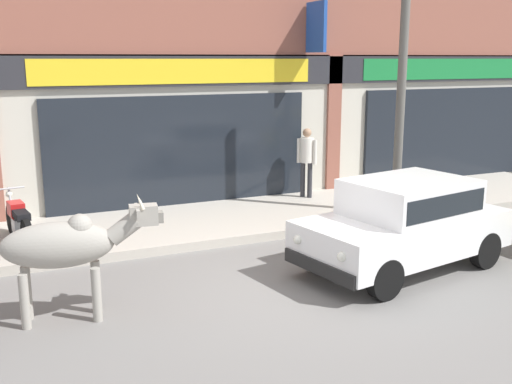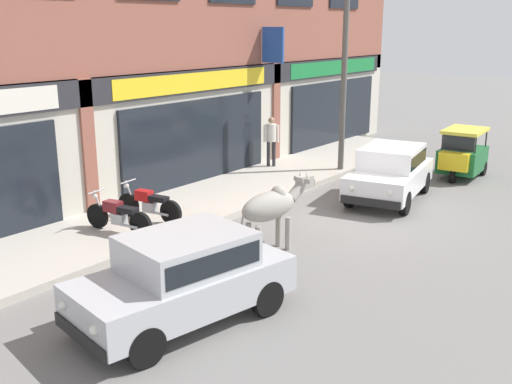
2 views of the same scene
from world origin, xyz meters
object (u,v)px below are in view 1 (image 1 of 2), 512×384
cow (66,245)px  utility_pole (402,76)px  pedestrian (307,155)px  motorcycle_1 (18,221)px  car_0 (406,220)px

cow → utility_pole: 7.50m
pedestrian → utility_pole: utility_pole is taller
motorcycle_1 → cow: bearing=-82.2°
car_0 → utility_pole: size_ratio=0.68×
car_0 → cow: bearing=178.0°
motorcycle_1 → pedestrian: 6.39m
cow → motorcycle_1: size_ratio=1.19×
pedestrian → utility_pole: (1.03, -2.00, 1.82)m
car_0 → motorcycle_1: 6.57m
car_0 → utility_pole: 3.72m
car_0 → pedestrian: bearing=81.6°
cow → pedestrian: pedestrian is taller
cow → car_0: (5.15, -0.18, -0.19)m
motorcycle_1 → pedestrian: size_ratio=1.13×
cow → utility_pole: size_ratio=0.38×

